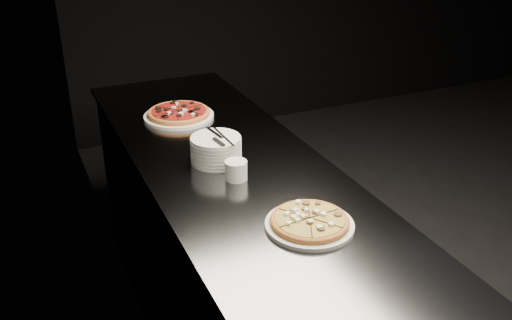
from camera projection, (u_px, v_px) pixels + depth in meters
name	position (u px, v px, depth m)	size (l,w,h in m)	color
wall_left	(134.00, 61.00, 1.98)	(0.02, 5.00, 2.80)	black
counter	(236.00, 258.00, 2.52)	(0.74, 2.44, 0.92)	#585A5F
pizza_mushroom	(310.00, 222.00, 1.90)	(0.30, 0.30, 0.03)	white
pizza_tomato	(179.00, 114.00, 2.78)	(0.36, 0.36, 0.04)	white
plate_stack	(216.00, 149.00, 2.33)	(0.21, 0.21, 0.11)	white
cutlery	(219.00, 138.00, 2.30)	(0.08, 0.22, 0.01)	silver
ramekin	(236.00, 170.00, 2.20)	(0.09, 0.09, 0.08)	silver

